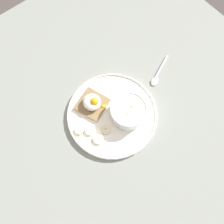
{
  "coord_description": "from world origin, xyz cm",
  "views": [
    {
      "loc": [
        17.58,
        -14.51,
        70.32
      ],
      "look_at": [
        0.0,
        0.0,
        5.0
      ],
      "focal_mm": 35.0,
      "sensor_mm": 36.0,
      "label": 1
    }
  ],
  "objects_px": {
    "banana_slice_left": "(90,131)",
    "spoon": "(158,74)",
    "banana_slice_right": "(106,129)",
    "toast_slice": "(92,104)",
    "oatmeal_bowl": "(128,111)",
    "banana_slice_back": "(99,139)",
    "banana_slice_front": "(80,130)",
    "poached_egg": "(92,102)"
  },
  "relations": [
    {
      "from": "oatmeal_bowl",
      "to": "banana_slice_right",
      "type": "height_order",
      "value": "oatmeal_bowl"
    },
    {
      "from": "poached_egg",
      "to": "spoon",
      "type": "relative_size",
      "value": 0.56
    },
    {
      "from": "poached_egg",
      "to": "banana_slice_back",
      "type": "relative_size",
      "value": 1.56
    },
    {
      "from": "banana_slice_front",
      "to": "banana_slice_right",
      "type": "distance_m",
      "value": 0.08
    },
    {
      "from": "banana_slice_front",
      "to": "toast_slice",
      "type": "bearing_deg",
      "value": 117.07
    },
    {
      "from": "poached_egg",
      "to": "banana_slice_front",
      "type": "bearing_deg",
      "value": -64.0
    },
    {
      "from": "poached_egg",
      "to": "banana_slice_right",
      "type": "distance_m",
      "value": 0.1
    },
    {
      "from": "poached_egg",
      "to": "banana_slice_right",
      "type": "height_order",
      "value": "poached_egg"
    },
    {
      "from": "toast_slice",
      "to": "spoon",
      "type": "bearing_deg",
      "value": 78.66
    },
    {
      "from": "poached_egg",
      "to": "banana_slice_left",
      "type": "height_order",
      "value": "poached_egg"
    },
    {
      "from": "oatmeal_bowl",
      "to": "banana_slice_back",
      "type": "xyz_separation_m",
      "value": [
        0.01,
        -0.12,
        -0.02
      ]
    },
    {
      "from": "banana_slice_left",
      "to": "spoon",
      "type": "bearing_deg",
      "value": 92.98
    },
    {
      "from": "oatmeal_bowl",
      "to": "spoon",
      "type": "xyz_separation_m",
      "value": [
        -0.05,
        0.18,
        -0.03
      ]
    },
    {
      "from": "oatmeal_bowl",
      "to": "spoon",
      "type": "distance_m",
      "value": 0.19
    },
    {
      "from": "banana_slice_back",
      "to": "banana_slice_right",
      "type": "bearing_deg",
      "value": 106.97
    },
    {
      "from": "toast_slice",
      "to": "banana_slice_back",
      "type": "height_order",
      "value": "banana_slice_back"
    },
    {
      "from": "banana_slice_back",
      "to": "banana_slice_left",
      "type": "bearing_deg",
      "value": -175.0
    },
    {
      "from": "poached_egg",
      "to": "banana_slice_left",
      "type": "distance_m",
      "value": 0.09
    },
    {
      "from": "oatmeal_bowl",
      "to": "banana_slice_right",
      "type": "bearing_deg",
      "value": -93.53
    },
    {
      "from": "banana_slice_front",
      "to": "spoon",
      "type": "bearing_deg",
      "value": 88.83
    },
    {
      "from": "oatmeal_bowl",
      "to": "spoon",
      "type": "relative_size",
      "value": 0.9
    },
    {
      "from": "banana_slice_front",
      "to": "banana_slice_left",
      "type": "xyz_separation_m",
      "value": [
        0.02,
        0.03,
        -0.0
      ]
    },
    {
      "from": "banana_slice_front",
      "to": "banana_slice_right",
      "type": "relative_size",
      "value": 0.87
    },
    {
      "from": "banana_slice_left",
      "to": "spoon",
      "type": "height_order",
      "value": "banana_slice_left"
    },
    {
      "from": "banana_slice_left",
      "to": "spoon",
      "type": "relative_size",
      "value": 0.35
    },
    {
      "from": "banana_slice_left",
      "to": "banana_slice_right",
      "type": "height_order",
      "value": "banana_slice_right"
    },
    {
      "from": "spoon",
      "to": "toast_slice",
      "type": "bearing_deg",
      "value": -101.34
    },
    {
      "from": "banana_slice_right",
      "to": "toast_slice",
      "type": "bearing_deg",
      "value": 168.25
    },
    {
      "from": "banana_slice_left",
      "to": "oatmeal_bowl",
      "type": "bearing_deg",
      "value": 75.67
    },
    {
      "from": "banana_slice_left",
      "to": "banana_slice_front",
      "type": "bearing_deg",
      "value": -132.27
    },
    {
      "from": "spoon",
      "to": "oatmeal_bowl",
      "type": "bearing_deg",
      "value": -75.03
    },
    {
      "from": "toast_slice",
      "to": "banana_slice_back",
      "type": "xyz_separation_m",
      "value": [
        0.1,
        -0.06,
        -0.0
      ]
    },
    {
      "from": "banana_slice_right",
      "to": "banana_slice_back",
      "type": "bearing_deg",
      "value": -73.03
    },
    {
      "from": "banana_slice_back",
      "to": "poached_egg",
      "type": "bearing_deg",
      "value": 150.98
    },
    {
      "from": "toast_slice",
      "to": "banana_slice_right",
      "type": "xyz_separation_m",
      "value": [
        0.09,
        -0.02,
        -0.0
      ]
    },
    {
      "from": "banana_slice_left",
      "to": "banana_slice_right",
      "type": "xyz_separation_m",
      "value": [
        0.03,
        0.04,
        0.0
      ]
    },
    {
      "from": "banana_slice_front",
      "to": "poached_egg",
      "type": "bearing_deg",
      "value": 116.0
    },
    {
      "from": "oatmeal_bowl",
      "to": "banana_slice_back",
      "type": "bearing_deg",
      "value": -87.32
    },
    {
      "from": "banana_slice_front",
      "to": "oatmeal_bowl",
      "type": "bearing_deg",
      "value": 70.02
    },
    {
      "from": "oatmeal_bowl",
      "to": "banana_slice_back",
      "type": "distance_m",
      "value": 0.13
    },
    {
      "from": "banana_slice_left",
      "to": "banana_slice_back",
      "type": "relative_size",
      "value": 0.98
    },
    {
      "from": "oatmeal_bowl",
      "to": "toast_slice",
      "type": "relative_size",
      "value": 1.0
    }
  ]
}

